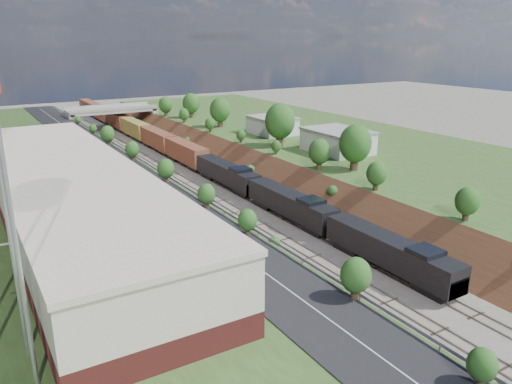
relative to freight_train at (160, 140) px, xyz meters
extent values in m
cube|color=#314D1F|center=(-35.60, -31.13, -0.18)|extent=(44.00, 180.00, 5.00)
cube|color=#314D1F|center=(30.40, -31.13, -0.18)|extent=(44.00, 180.00, 5.00)
cube|color=brown|center=(-13.60, -31.13, -2.68)|extent=(10.00, 180.00, 10.00)
cube|color=brown|center=(8.40, -31.13, -2.68)|extent=(10.00, 180.00, 10.00)
cube|color=gray|center=(-5.20, -31.13, -2.59)|extent=(1.58, 180.00, 0.18)
cube|color=gray|center=(0.00, -31.13, -2.59)|extent=(1.58, 180.00, 0.18)
cube|color=black|center=(-18.10, -31.13, 2.37)|extent=(8.00, 180.00, 0.10)
cube|color=#99999E|center=(-14.00, -31.13, 2.87)|extent=(0.06, 171.00, 0.30)
cube|color=maroon|center=(-30.60, -53.13, 3.42)|extent=(14.00, 62.00, 2.20)
cube|color=beige|center=(-30.60, -53.13, 6.67)|extent=(14.00, 62.00, 4.30)
cube|color=beige|center=(-30.60, -53.13, 9.07)|extent=(14.30, 62.30, 0.50)
cylinder|color=#99999E|center=(-38.60, -77.13, 11.32)|extent=(0.30, 0.30, 18.00)
cylinder|color=#99999E|center=(-38.60, -81.13, 11.32)|extent=(0.30, 0.30, 18.00)
cube|color=gray|center=(-14.10, 30.87, 0.42)|extent=(1.50, 8.00, 6.20)
cube|color=gray|center=(8.90, 30.87, 0.42)|extent=(1.50, 8.00, 6.20)
cube|color=gray|center=(-2.60, 30.87, 3.52)|extent=(24.00, 8.00, 1.00)
cube|color=gray|center=(-2.60, 26.87, 4.32)|extent=(24.00, 0.30, 0.80)
cube|color=gray|center=(-2.60, 34.87, 4.32)|extent=(24.00, 0.30, 0.80)
cube|color=silver|center=(20.90, -39.13, 4.32)|extent=(9.00, 12.00, 4.00)
cube|color=silver|center=(20.40, -17.13, 4.12)|extent=(8.00, 10.00, 3.60)
cylinder|color=#473323|center=(14.40, -51.13, 3.63)|extent=(1.30, 1.30, 2.62)
ellipsoid|color=#265F21|center=(14.40, -51.13, 6.78)|extent=(5.25, 5.25, 6.30)
cylinder|color=#473323|center=(-14.40, -71.13, 2.93)|extent=(0.66, 0.66, 1.22)
ellipsoid|color=#265F21|center=(-14.40, -71.13, 4.40)|extent=(2.45, 2.45, 2.94)
cube|color=black|center=(0.00, -80.12, -2.23)|extent=(2.40, 4.00, 0.90)
cube|color=black|center=(0.00, -73.63, -0.22)|extent=(3.16, 18.97, 3.13)
cube|color=black|center=(0.00, -81.62, -0.88)|extent=(2.91, 3.00, 1.80)
cube|color=silver|center=(0.00, -81.62, 0.12)|extent=(2.91, 3.00, 0.15)
cube|color=black|center=(0.00, -78.62, 1.42)|extent=(3.10, 3.10, 0.90)
cube|color=black|center=(0.00, -53.66, -0.22)|extent=(3.16, 18.97, 3.13)
cube|color=black|center=(0.00, -33.68, -0.22)|extent=(3.16, 18.97, 3.13)
cube|color=brown|center=(0.00, 27.23, 0.12)|extent=(3.16, 100.86, 3.79)
camera|label=1|loc=(-40.42, -110.80, 23.30)|focal=35.00mm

